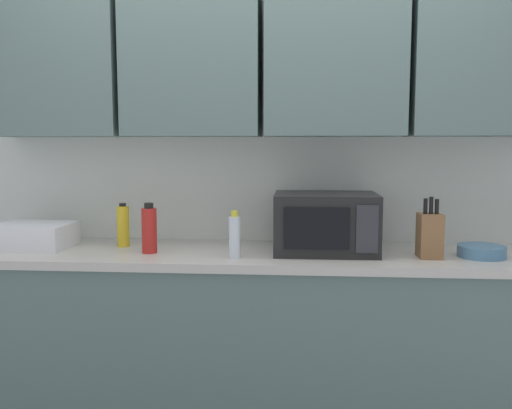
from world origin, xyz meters
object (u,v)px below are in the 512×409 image
at_px(knife_block, 430,235).
at_px(bottle_red_sauce, 149,230).
at_px(dish_rack, 32,236).
at_px(microwave, 326,223).
at_px(bottle_yellow_mustard, 123,226).
at_px(bottle_clear_tall, 235,236).
at_px(bowl_ceramic_small, 481,251).

bearing_deg(knife_block, bottle_red_sauce, 179.68).
relative_size(dish_rack, bottle_red_sauce, 1.60).
distance_m(microwave, bottle_red_sauce, 0.83).
bearing_deg(bottle_red_sauce, bottle_yellow_mustard, 139.08).
xyz_separation_m(bottle_yellow_mustard, bottle_clear_tall, (0.59, -0.23, -0.01)).
height_order(dish_rack, bottle_clear_tall, bottle_clear_tall).
height_order(knife_block, bowl_ceramic_small, knife_block).
height_order(microwave, bottle_clear_tall, microwave).
height_order(bottle_yellow_mustard, bottle_clear_tall, bottle_yellow_mustard).
height_order(knife_block, bottle_red_sauce, knife_block).
height_order(bottle_clear_tall, bottle_red_sauce, bottle_red_sauce).
distance_m(microwave, bowl_ceramic_small, 0.71).
bearing_deg(knife_block, bottle_yellow_mustard, 173.77).
bearing_deg(bottle_yellow_mustard, knife_block, -6.23).
xyz_separation_m(bottle_yellow_mustard, bottle_red_sauce, (0.18, -0.15, 0.01)).
height_order(dish_rack, bottle_red_sauce, bottle_red_sauce).
bearing_deg(bottle_yellow_mustard, bottle_clear_tall, -21.64).
relative_size(bottle_red_sauce, bowl_ceramic_small, 1.12).
xyz_separation_m(knife_block, bottle_yellow_mustard, (-1.47, 0.16, 0.00)).
bearing_deg(dish_rack, bottle_red_sauce, -7.60).
relative_size(bottle_yellow_mustard, bottle_red_sauce, 0.92).
distance_m(knife_block, bottle_clear_tall, 0.88).
relative_size(dish_rack, knife_block, 1.37).
distance_m(microwave, knife_block, 0.47).
xyz_separation_m(dish_rack, bottle_red_sauce, (0.62, -0.08, 0.05)).
bearing_deg(dish_rack, knife_block, -2.69).
height_order(bottle_clear_tall, bowl_ceramic_small, bottle_clear_tall).
distance_m(bottle_clear_tall, bowl_ceramic_small, 1.12).
bearing_deg(knife_block, bowl_ceramic_small, 6.54).
distance_m(bottle_clear_tall, bottle_red_sauce, 0.42).
bearing_deg(bowl_ceramic_small, microwave, 174.60).
distance_m(knife_block, bottle_yellow_mustard, 1.48).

